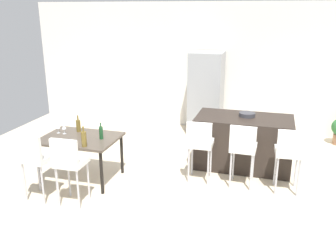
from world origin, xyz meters
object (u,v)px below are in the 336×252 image
(bar_chair_middle, at_px, (243,146))
(wine_glass_middle, at_px, (64,121))
(bar_chair_right, at_px, (289,150))
(refrigerator, at_px, (206,93))
(wine_bottle_left, at_px, (101,133))
(fruit_bowl, at_px, (247,114))
(wine_bottle_end, at_px, (84,139))
(wine_glass_far, at_px, (64,127))
(wine_glass_right, at_px, (58,126))
(dining_chair_near, at_px, (35,156))
(dining_chair_far, at_px, (69,160))
(bar_chair_left, at_px, (200,142))
(kitchen_island, at_px, (243,142))
(wine_bottle_inner, at_px, (78,125))
(dining_table, at_px, (80,141))

(bar_chair_middle, xyz_separation_m, wine_glass_middle, (-3.11, -0.08, 0.17))
(bar_chair_middle, relative_size, bar_chair_right, 1.00)
(refrigerator, bearing_deg, wine_bottle_left, -111.29)
(refrigerator, distance_m, fruit_bowl, 1.92)
(wine_bottle_end, bearing_deg, wine_glass_far, 144.55)
(wine_glass_right, bearing_deg, bar_chair_right, 5.53)
(wine_glass_far, height_order, fruit_bowl, fruit_bowl)
(wine_bottle_end, relative_size, refrigerator, 0.17)
(dining_chair_near, relative_size, dining_chair_far, 1.00)
(wine_bottle_end, height_order, fruit_bowl, wine_bottle_end)
(dining_chair_far, height_order, refrigerator, refrigerator)
(dining_chair_near, bearing_deg, dining_chair_far, -0.01)
(bar_chair_left, bearing_deg, bar_chair_middle, -0.00)
(bar_chair_right, bearing_deg, wine_bottle_end, -165.03)
(bar_chair_middle, relative_size, wine_glass_right, 6.03)
(kitchen_island, bearing_deg, fruit_bowl, 63.21)
(bar_chair_right, distance_m, wine_bottle_left, 2.94)
(wine_bottle_inner, distance_m, fruit_bowl, 2.94)
(wine_glass_far, bearing_deg, refrigerator, 57.31)
(bar_chair_middle, xyz_separation_m, dining_table, (-2.59, -0.45, -0.03))
(wine_bottle_left, xyz_separation_m, fruit_bowl, (2.19, 1.34, 0.11))
(wine_bottle_end, height_order, wine_bottle_inner, wine_bottle_end)
(bar_chair_middle, bearing_deg, wine_bottle_end, -160.85)
(wine_glass_far, bearing_deg, bar_chair_right, 5.86)
(bar_chair_middle, bearing_deg, wine_glass_far, -172.77)
(wine_bottle_left, relative_size, wine_glass_middle, 1.56)
(bar_chair_left, bearing_deg, fruit_bowl, 54.02)
(wine_glass_right, height_order, wine_glass_far, same)
(fruit_bowl, bearing_deg, wine_glass_right, -157.19)
(dining_table, relative_size, fruit_bowl, 4.33)
(wine_glass_middle, bearing_deg, bar_chair_right, 1.14)
(bar_chair_middle, distance_m, wine_glass_right, 3.07)
(dining_chair_near, relative_size, wine_bottle_inner, 3.68)
(kitchen_island, relative_size, wine_glass_far, 9.64)
(dining_chair_near, relative_size, wine_glass_far, 6.03)
(bar_chair_right, distance_m, dining_chair_near, 3.78)
(dining_chair_far, bearing_deg, dining_chair_near, 179.99)
(wine_bottle_inner, height_order, wine_glass_far, wine_bottle_inner)
(bar_chair_right, relative_size, wine_bottle_end, 3.29)
(dining_table, relative_size, wine_bottle_end, 3.86)
(bar_chair_middle, xyz_separation_m, wine_bottle_end, (-2.32, -0.80, 0.17))
(dining_chair_near, distance_m, wine_bottle_inner, 1.08)
(dining_chair_near, bearing_deg, fruit_bowl, 37.37)
(dining_table, bearing_deg, fruit_bowl, 27.93)
(wine_bottle_end, height_order, refrigerator, refrigerator)
(dining_table, bearing_deg, wine_bottle_left, 3.52)
(bar_chair_right, distance_m, wine_glass_right, 3.76)
(bar_chair_left, relative_size, dining_chair_far, 1.00)
(dining_chair_far, bearing_deg, bar_chair_left, 37.88)
(wine_glass_right, distance_m, wine_glass_far, 0.12)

